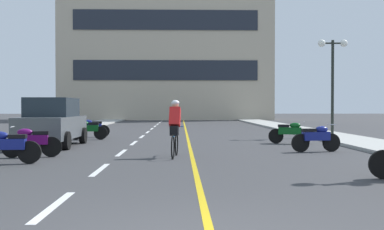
% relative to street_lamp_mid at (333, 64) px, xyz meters
% --- Properties ---
extents(ground_plane, '(140.00, 140.00, 0.00)m').
position_rel_street_lamp_mid_xyz_m(ground_plane, '(-7.40, 3.38, -3.58)').
color(ground_plane, '#38383A').
extents(curb_left, '(2.40, 72.00, 0.12)m').
position_rel_street_lamp_mid_xyz_m(curb_left, '(-14.60, 6.38, -3.52)').
color(curb_left, '#A8A8A3').
rests_on(curb_left, ground).
extents(curb_right, '(2.40, 72.00, 0.12)m').
position_rel_street_lamp_mid_xyz_m(curb_right, '(-0.20, 6.38, -3.52)').
color(curb_right, '#A8A8A3').
rests_on(curb_right, ground).
extents(lane_dash_0, '(0.14, 2.20, 0.01)m').
position_rel_street_lamp_mid_xyz_m(lane_dash_0, '(-9.40, -15.62, -3.57)').
color(lane_dash_0, silver).
rests_on(lane_dash_0, ground).
extents(lane_dash_1, '(0.14, 2.20, 0.01)m').
position_rel_street_lamp_mid_xyz_m(lane_dash_1, '(-9.40, -11.62, -3.57)').
color(lane_dash_1, silver).
rests_on(lane_dash_1, ground).
extents(lane_dash_2, '(0.14, 2.20, 0.01)m').
position_rel_street_lamp_mid_xyz_m(lane_dash_2, '(-9.40, -7.62, -3.57)').
color(lane_dash_2, silver).
rests_on(lane_dash_2, ground).
extents(lane_dash_3, '(0.14, 2.20, 0.01)m').
position_rel_street_lamp_mid_xyz_m(lane_dash_3, '(-9.40, -3.62, -3.57)').
color(lane_dash_3, silver).
rests_on(lane_dash_3, ground).
extents(lane_dash_4, '(0.14, 2.20, 0.01)m').
position_rel_street_lamp_mid_xyz_m(lane_dash_4, '(-9.40, 0.38, -3.57)').
color(lane_dash_4, silver).
rests_on(lane_dash_4, ground).
extents(lane_dash_5, '(0.14, 2.20, 0.01)m').
position_rel_street_lamp_mid_xyz_m(lane_dash_5, '(-9.40, 4.38, -3.57)').
color(lane_dash_5, silver).
rests_on(lane_dash_5, ground).
extents(lane_dash_6, '(0.14, 2.20, 0.01)m').
position_rel_street_lamp_mid_xyz_m(lane_dash_6, '(-9.40, 8.38, -3.57)').
color(lane_dash_6, silver).
rests_on(lane_dash_6, ground).
extents(lane_dash_7, '(0.14, 2.20, 0.01)m').
position_rel_street_lamp_mid_xyz_m(lane_dash_7, '(-9.40, 12.38, -3.57)').
color(lane_dash_7, silver).
rests_on(lane_dash_7, ground).
extents(lane_dash_8, '(0.14, 2.20, 0.01)m').
position_rel_street_lamp_mid_xyz_m(lane_dash_8, '(-9.40, 16.38, -3.57)').
color(lane_dash_8, silver).
rests_on(lane_dash_8, ground).
extents(lane_dash_9, '(0.14, 2.20, 0.01)m').
position_rel_street_lamp_mid_xyz_m(lane_dash_9, '(-9.40, 20.38, -3.57)').
color(lane_dash_9, silver).
rests_on(lane_dash_9, ground).
extents(lane_dash_10, '(0.14, 2.20, 0.01)m').
position_rel_street_lamp_mid_xyz_m(lane_dash_10, '(-9.40, 24.38, -3.57)').
color(lane_dash_10, silver).
rests_on(lane_dash_10, ground).
extents(lane_dash_11, '(0.14, 2.20, 0.01)m').
position_rel_street_lamp_mid_xyz_m(lane_dash_11, '(-9.40, 28.38, -3.57)').
color(lane_dash_11, silver).
rests_on(lane_dash_11, ground).
extents(centre_line_yellow, '(0.12, 66.00, 0.01)m').
position_rel_street_lamp_mid_xyz_m(centre_line_yellow, '(-7.15, 6.38, -3.57)').
color(centre_line_yellow, gold).
rests_on(centre_line_yellow, ground).
extents(office_building, '(23.63, 6.97, 18.02)m').
position_rel_street_lamp_mid_xyz_m(office_building, '(-9.05, 30.81, 5.43)').
color(office_building, '#BCAD93').
rests_on(office_building, ground).
extents(street_lamp_mid, '(1.46, 0.36, 4.67)m').
position_rel_street_lamp_mid_xyz_m(street_lamp_mid, '(0.00, 0.00, 0.00)').
color(street_lamp_mid, black).
rests_on(street_lamp_mid, curb_right).
extents(parked_car_near, '(1.92, 4.20, 1.82)m').
position_rel_street_lamp_mid_xyz_m(parked_car_near, '(-12.28, -5.18, -2.66)').
color(parked_car_near, black).
rests_on(parked_car_near, ground).
extents(motorcycle_2, '(1.70, 0.60, 0.92)m').
position_rel_street_lamp_mid_xyz_m(motorcycle_2, '(-12.00, -10.47, -3.10)').
color(motorcycle_2, black).
rests_on(motorcycle_2, ground).
extents(motorcycle_3, '(1.69, 0.61, 0.92)m').
position_rel_street_lamp_mid_xyz_m(motorcycle_3, '(-11.87, -8.89, -3.10)').
color(motorcycle_3, black).
rests_on(motorcycle_3, ground).
extents(motorcycle_4, '(1.69, 0.61, 0.92)m').
position_rel_street_lamp_mid_xyz_m(motorcycle_4, '(-3.01, -7.47, -3.10)').
color(motorcycle_4, black).
rests_on(motorcycle_4, ground).
extents(motorcycle_5, '(1.67, 0.71, 0.92)m').
position_rel_street_lamp_mid_xyz_m(motorcycle_5, '(-3.08, -4.14, -3.10)').
color(motorcycle_5, black).
rests_on(motorcycle_5, ground).
extents(motorcycle_6, '(1.70, 0.60, 0.92)m').
position_rel_street_lamp_mid_xyz_m(motorcycle_6, '(-11.65, -1.70, -3.10)').
color(motorcycle_6, black).
rests_on(motorcycle_6, ground).
extents(motorcycle_7, '(1.70, 0.60, 0.92)m').
position_rel_street_lamp_mid_xyz_m(motorcycle_7, '(-11.81, 0.02, -3.10)').
color(motorcycle_7, black).
rests_on(motorcycle_7, ground).
extents(cyclist_rider, '(0.43, 1.77, 1.71)m').
position_rel_street_lamp_mid_xyz_m(cyclist_rider, '(-7.66, -8.93, -2.69)').
color(cyclist_rider, black).
rests_on(cyclist_rider, ground).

